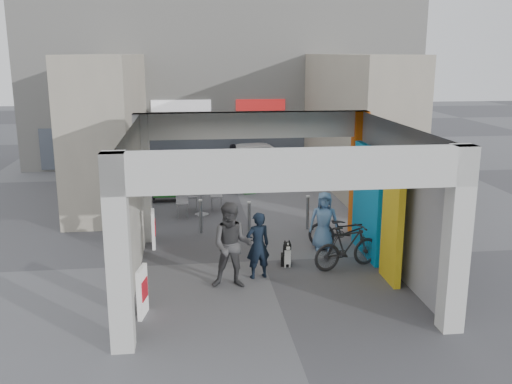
{
  "coord_description": "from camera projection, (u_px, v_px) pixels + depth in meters",
  "views": [
    {
      "loc": [
        -1.8,
        -13.29,
        5.06
      ],
      "look_at": [
        -0.05,
        1.0,
        1.53
      ],
      "focal_mm": 40.0,
      "sensor_mm": 36.0,
      "label": 1
    }
  ],
  "objects": [
    {
      "name": "advert_board_far",
      "position": [
        153.0,
        229.0,
        15.13
      ],
      "size": [
        0.12,
        0.55,
        1.0
      ],
      "rotation": [
        0.0,
        0.0,
        0.04
      ],
      "color": "white",
      "rests_on": "ground"
    },
    {
      "name": "white_van",
      "position": [
        262.0,
        157.0,
        24.42
      ],
      "size": [
        4.33,
        2.34,
        1.4
      ],
      "primitive_type": "imported",
      "rotation": [
        0.0,
        0.0,
        1.75
      ],
      "color": "white",
      "rests_on": "ground"
    },
    {
      "name": "man_back_turned",
      "position": [
        232.0,
        245.0,
        12.45
      ],
      "size": [
        1.02,
        0.84,
        1.92
      ],
      "primitive_type": "imported",
      "rotation": [
        0.0,
        0.0,
        -0.13
      ],
      "color": "#414144",
      "rests_on": "ground"
    },
    {
      "name": "man_crates",
      "position": [
        233.0,
        168.0,
        21.05
      ],
      "size": [
        1.11,
        0.59,
        1.81
      ],
      "primitive_type": "imported",
      "rotation": [
        0.0,
        0.0,
        3.0
      ],
      "color": "black",
      "rests_on": "ground"
    },
    {
      "name": "plaza_bldg_left",
      "position": [
        110.0,
        126.0,
        20.33
      ],
      "size": [
        2.0,
        9.0,
        5.0
      ],
      "primitive_type": "cube",
      "color": "#ABA18D",
      "rests_on": "ground"
    },
    {
      "name": "arcade_canopy",
      "position": [
        291.0,
        177.0,
        12.95
      ],
      "size": [
        6.4,
        6.45,
        6.4
      ],
      "color": "beige",
      "rests_on": "ground"
    },
    {
      "name": "man_elderly",
      "position": [
        324.0,
        221.0,
        14.91
      ],
      "size": [
        0.84,
        0.63,
        1.55
      ],
      "primitive_type": "imported",
      "rotation": [
        0.0,
        0.0,
        -0.19
      ],
      "color": "#5D85B5",
      "rests_on": "ground"
    },
    {
      "name": "far_building",
      "position": [
        223.0,
        76.0,
        26.77
      ],
      "size": [
        18.0,
        4.08,
        8.0
      ],
      "color": "silver",
      "rests_on": "ground"
    },
    {
      "name": "bicycle_rear",
      "position": [
        347.0,
        247.0,
        13.64
      ],
      "size": [
        1.84,
        1.0,
        1.07
      ],
      "primitive_type": "imported",
      "rotation": [
        0.0,
        0.0,
        1.87
      ],
      "color": "black",
      "rests_on": "ground"
    },
    {
      "name": "man_with_dog",
      "position": [
        258.0,
        245.0,
        13.0
      ],
      "size": [
        0.64,
        0.5,
        1.56
      ],
      "primitive_type": "imported",
      "rotation": [
        0.0,
        0.0,
        3.39
      ],
      "color": "black",
      "rests_on": "ground"
    },
    {
      "name": "bollard_left",
      "position": [
        201.0,
        217.0,
        16.35
      ],
      "size": [
        0.09,
        0.09,
        0.96
      ],
      "primitive_type": "cylinder",
      "color": "gray",
      "rests_on": "ground"
    },
    {
      "name": "produce_stand",
      "position": [
        167.0,
        193.0,
        19.91
      ],
      "size": [
        1.15,
        0.62,
        0.75
      ],
      "rotation": [
        0.0,
        0.0,
        0.38
      ],
      "color": "black",
      "rests_on": "ground"
    },
    {
      "name": "border_collie",
      "position": [
        287.0,
        255.0,
        13.85
      ],
      "size": [
        0.25,
        0.49,
        0.67
      ],
      "rotation": [
        0.0,
        0.0,
        -0.18
      ],
      "color": "black",
      "rests_on": "ground"
    },
    {
      "name": "ground",
      "position": [
        263.0,
        261.0,
        14.23
      ],
      "size": [
        90.0,
        90.0,
        0.0
      ],
      "primitive_type": "plane",
      "color": "#5A5A60",
      "rests_on": "ground"
    },
    {
      "name": "crate_stack",
      "position": [
        249.0,
        186.0,
        21.03
      ],
      "size": [
        0.51,
        0.43,
        0.56
      ],
      "rotation": [
        0.0,
        0.0,
        0.19
      ],
      "color": "#1A5B1A",
      "rests_on": "ground"
    },
    {
      "name": "cafe_set",
      "position": [
        198.0,
        203.0,
        18.48
      ],
      "size": [
        1.5,
        1.21,
        0.91
      ],
      "rotation": [
        0.0,
        0.0,
        -0.37
      ],
      "color": "#A1A1A6",
      "rests_on": "ground"
    },
    {
      "name": "bollard_center",
      "position": [
        249.0,
        217.0,
        16.4
      ],
      "size": [
        0.09,
        0.09,
        0.9
      ],
      "primitive_type": "cylinder",
      "color": "gray",
      "rests_on": "ground"
    },
    {
      "name": "advert_board_near",
      "position": [
        143.0,
        292.0,
        11.16
      ],
      "size": [
        0.19,
        0.56,
        1.0
      ],
      "rotation": [
        0.0,
        0.0,
        -0.19
      ],
      "color": "white",
      "rests_on": "ground"
    },
    {
      "name": "bollard_right",
      "position": [
        308.0,
        213.0,
        16.7
      ],
      "size": [
        0.09,
        0.09,
        0.99
      ],
      "primitive_type": "cylinder",
      "color": "gray",
      "rests_on": "ground"
    },
    {
      "name": "bicycle_front",
      "position": [
        348.0,
        231.0,
        14.85
      ],
      "size": [
        2.19,
        1.52,
        1.09
      ],
      "primitive_type": "imported",
      "rotation": [
        0.0,
        0.0,
        1.14
      ],
      "color": "black",
      "rests_on": "ground"
    },
    {
      "name": "plaza_bldg_right",
      "position": [
        355.0,
        123.0,
        21.39
      ],
      "size": [
        2.0,
        9.0,
        5.0
      ],
      "primitive_type": "cube",
      "color": "#ABA18D",
      "rests_on": "ground"
    }
  ]
}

